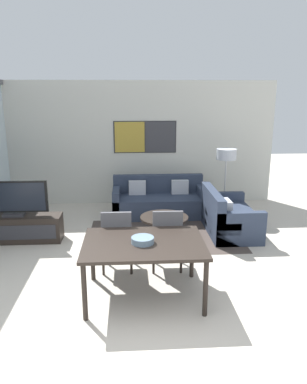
# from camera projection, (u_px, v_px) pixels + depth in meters

# --- Properties ---
(ground_plane) EXTENTS (24.00, 24.00, 0.00)m
(ground_plane) POSITION_uv_depth(u_px,v_px,m) (136.00, 342.00, 3.94)
(ground_plane) COLOR beige
(wall_back) EXTENTS (6.60, 0.09, 2.80)m
(wall_back) POSITION_uv_depth(u_px,v_px,m) (132.00, 143.00, 8.59)
(wall_back) COLOR silver
(wall_back) RESTS_ON ground_plane
(area_rug) EXTENTS (2.74, 1.78, 0.01)m
(area_rug) POSITION_uv_depth(u_px,v_px,m) (164.00, 235.00, 6.85)
(area_rug) COLOR #473D38
(area_rug) RESTS_ON ground_plane
(tv_console) EXTENTS (1.60, 0.43, 0.46)m
(tv_console) POSITION_uv_depth(u_px,v_px,m) (16.00, 228.00, 6.55)
(tv_console) COLOR black
(tv_console) RESTS_ON ground_plane
(television) EXTENTS (1.19, 0.20, 0.62)m
(television) POSITION_uv_depth(u_px,v_px,m) (13.00, 199.00, 6.41)
(television) COLOR #2D2D33
(television) RESTS_ON tv_console
(sofa_main) EXTENTS (1.95, 0.85, 0.81)m
(sofa_main) POSITION_uv_depth(u_px,v_px,m) (159.00, 202.00, 8.00)
(sofa_main) COLOR #2D384C
(sofa_main) RESTS_ON ground_plane
(sofa_side) EXTENTS (0.85, 1.42, 0.81)m
(sofa_side) POSITION_uv_depth(u_px,v_px,m) (226.00, 218.00, 6.95)
(sofa_side) COLOR #2D384C
(sofa_side) RESTS_ON ground_plane
(coffee_table) EXTENTS (0.87, 0.87, 0.36)m
(coffee_table) POSITION_uv_depth(u_px,v_px,m) (164.00, 221.00, 6.78)
(coffee_table) COLOR black
(coffee_table) RESTS_ON ground_plane
(dining_table) EXTENTS (1.51, 1.08, 0.75)m
(dining_table) POSITION_uv_depth(u_px,v_px,m) (144.00, 247.00, 4.65)
(dining_table) COLOR black
(dining_table) RESTS_ON ground_plane
(dining_chair_left) EXTENTS (0.46, 0.46, 0.94)m
(dining_chair_left) POSITION_uv_depth(u_px,v_px,m) (117.00, 237.00, 5.37)
(dining_chair_left) COLOR #4C4C51
(dining_chair_left) RESTS_ON ground_plane
(dining_chair_centre) EXTENTS (0.46, 0.46, 0.94)m
(dining_chair_centre) POSITION_uv_depth(u_px,v_px,m) (167.00, 236.00, 5.41)
(dining_chair_centre) COLOR #4C4C51
(dining_chair_centre) RESTS_ON ground_plane
(fruit_bowl) EXTENTS (0.28, 0.28, 0.08)m
(fruit_bowl) POSITION_uv_depth(u_px,v_px,m) (143.00, 240.00, 4.59)
(fruit_bowl) COLOR slate
(fruit_bowl) RESTS_ON dining_table
(floor_lamp) EXTENTS (0.41, 0.41, 1.42)m
(floor_lamp) POSITION_uv_depth(u_px,v_px,m) (226.00, 158.00, 7.71)
(floor_lamp) COLOR #2D2D33
(floor_lamp) RESTS_ON ground_plane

